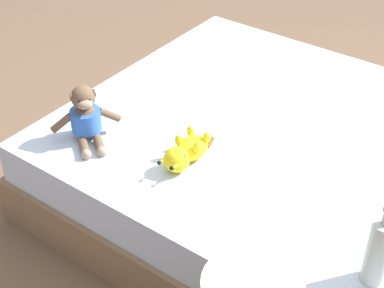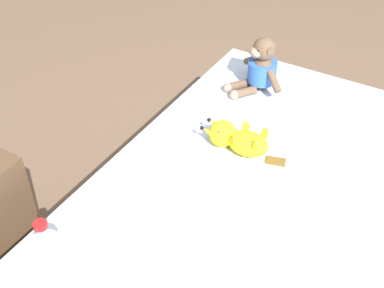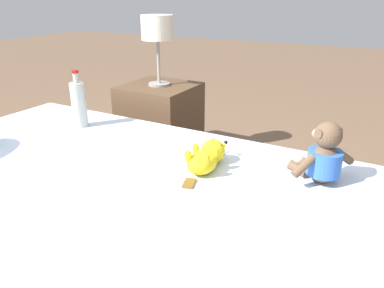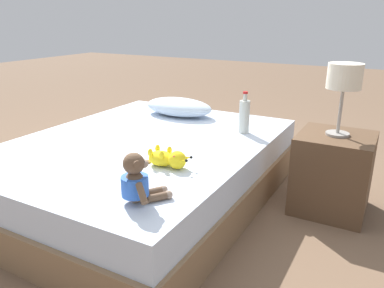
# 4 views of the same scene
# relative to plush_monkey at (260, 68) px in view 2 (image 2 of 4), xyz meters

# --- Properties ---
(plush_monkey) EXTENTS (0.25, 0.25, 0.24)m
(plush_monkey) POSITION_rel_plush_monkey_xyz_m (0.00, 0.00, 0.00)
(plush_monkey) COLOR brown
(plush_monkey) RESTS_ON bed
(plush_yellow_creature) EXTENTS (0.33, 0.12, 0.10)m
(plush_yellow_creature) POSITION_rel_plush_monkey_xyz_m (-0.11, 0.42, -0.05)
(plush_yellow_creature) COLOR yellow
(plush_yellow_creature) RESTS_ON bed
(glass_bottle) EXTENTS (0.07, 0.07, 0.30)m
(glass_bottle) POSITION_rel_plush_monkey_xyz_m (0.02, 1.22, 0.03)
(glass_bottle) COLOR #B7BCB2
(glass_bottle) RESTS_ON bed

